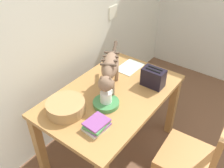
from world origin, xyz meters
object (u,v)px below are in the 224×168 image
object	(u,v)px
saucer_bowl	(106,103)
wicker_basket	(66,107)
coffee_mug	(106,97)
wooden_chair_near	(193,158)
cat	(110,69)
toaster	(153,78)
dining_table	(112,101)
magazine	(130,67)
book_stack	(97,125)

from	to	relation	value
saucer_bowl	wicker_basket	size ratio (longest dim) A/B	0.71
coffee_mug	wooden_chair_near	bearing A→B (deg)	-78.44
cat	toaster	world-z (taller)	cat
dining_table	saucer_bowl	bearing A→B (deg)	-160.89
coffee_mug	saucer_bowl	bearing A→B (deg)	180.00
dining_table	coffee_mug	xyz separation A→B (m)	(-0.15, -0.05, 0.17)
cat	coffee_mug	bearing A→B (deg)	90.48
cat	wicker_basket	xyz separation A→B (m)	(-0.42, 0.11, -0.18)
saucer_bowl	coffee_mug	xyz separation A→B (m)	(0.00, 0.00, 0.07)
cat	wooden_chair_near	distance (m)	0.97
cat	saucer_bowl	world-z (taller)	cat
magazine	toaster	size ratio (longest dim) A/B	1.40
book_stack	wicker_basket	bearing A→B (deg)	90.80
wicker_basket	wooden_chair_near	bearing A→B (deg)	-66.57
cat	book_stack	xyz separation A→B (m)	(-0.42, -0.20, -0.19)
dining_table	wicker_basket	distance (m)	0.45
dining_table	toaster	world-z (taller)	toaster
magazine	wooden_chair_near	size ratio (longest dim) A/B	0.30
wicker_basket	magazine	bearing A→B (deg)	-2.67
toaster	wooden_chair_near	size ratio (longest dim) A/B	0.21
coffee_mug	toaster	distance (m)	0.49
book_stack	magazine	bearing A→B (deg)	17.47
magazine	book_stack	size ratio (longest dim) A/B	1.45
cat	wooden_chair_near	xyz separation A→B (m)	(-0.02, -0.82, -0.50)
saucer_bowl	toaster	world-z (taller)	toaster
cat	dining_table	bearing A→B (deg)	123.57
cat	toaster	size ratio (longest dim) A/B	2.95
cat	saucer_bowl	xyz separation A→B (m)	(-0.17, -0.09, -0.21)
book_stack	wooden_chair_near	world-z (taller)	wooden_chair_near
wicker_basket	dining_table	bearing A→B (deg)	-20.43
saucer_bowl	book_stack	xyz separation A→B (m)	(-0.25, -0.10, 0.01)
saucer_bowl	magazine	bearing A→B (deg)	15.18
book_stack	wicker_basket	distance (m)	0.31
magazine	book_stack	distance (m)	0.89
dining_table	cat	world-z (taller)	cat
book_stack	wicker_basket	xyz separation A→B (m)	(-0.00, 0.31, 0.02)
magazine	toaster	bearing A→B (deg)	-110.88
cat	coffee_mug	world-z (taller)	cat
coffee_mug	wooden_chair_near	world-z (taller)	wooden_chair_near
dining_table	cat	distance (m)	0.32
toaster	dining_table	bearing A→B (deg)	144.42
coffee_mug	toaster	bearing A→B (deg)	-20.48
magazine	dining_table	bearing A→B (deg)	-165.11
dining_table	magazine	size ratio (longest dim) A/B	4.55
magazine	toaster	xyz separation A→B (m)	(-0.13, -0.33, 0.08)
cat	wooden_chair_near	bearing A→B (deg)	150.44
coffee_mug	book_stack	world-z (taller)	coffee_mug
dining_table	book_stack	bearing A→B (deg)	-158.60
book_stack	toaster	distance (m)	0.72
book_stack	wooden_chair_near	bearing A→B (deg)	-57.48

